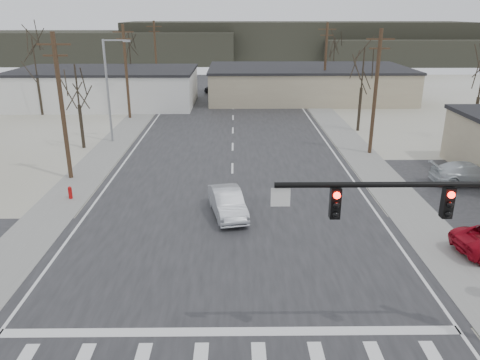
# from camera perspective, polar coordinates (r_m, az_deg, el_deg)

# --- Properties ---
(ground) EXTENTS (140.00, 140.00, 0.00)m
(ground) POSITION_cam_1_polar(r_m,az_deg,el_deg) (22.51, -1.09, -9.96)
(ground) COLOR silver
(ground) RESTS_ON ground
(main_road) EXTENTS (18.00, 110.00, 0.05)m
(main_road) POSITION_cam_1_polar(r_m,az_deg,el_deg) (36.30, -0.93, 1.91)
(main_road) COLOR #232325
(main_road) RESTS_ON ground
(cross_road) EXTENTS (90.00, 10.00, 0.04)m
(cross_road) POSITION_cam_1_polar(r_m,az_deg,el_deg) (22.50, -1.09, -9.91)
(cross_road) COLOR #232325
(cross_road) RESTS_ON ground
(sidewalk_left) EXTENTS (3.00, 90.00, 0.06)m
(sidewalk_left) POSITION_cam_1_polar(r_m,az_deg,el_deg) (42.48, -15.39, 3.88)
(sidewalk_left) COLOR gray
(sidewalk_left) RESTS_ON ground
(sidewalk_right) EXTENTS (3.00, 90.00, 0.06)m
(sidewalk_right) POSITION_cam_1_polar(r_m,az_deg,el_deg) (42.38, 13.62, 3.99)
(sidewalk_right) COLOR gray
(sidewalk_right) RESTS_ON ground
(traffic_signal_mast) EXTENTS (8.95, 0.43, 7.20)m
(traffic_signal_mast) POSITION_cam_1_polar(r_m,az_deg,el_deg) (16.71, 26.95, -5.38)
(traffic_signal_mast) COLOR black
(traffic_signal_mast) RESTS_ON ground
(fire_hydrant) EXTENTS (0.24, 0.24, 0.87)m
(fire_hydrant) POSITION_cam_1_polar(r_m,az_deg,el_deg) (31.33, -20.00, -1.46)
(fire_hydrant) COLOR #A50C0C
(fire_hydrant) RESTS_ON ground
(building_left_far) EXTENTS (22.30, 12.30, 4.50)m
(building_left_far) POSITION_cam_1_polar(r_m,az_deg,el_deg) (62.35, -15.99, 10.84)
(building_left_far) COLOR silver
(building_left_far) RESTS_ON ground
(building_right_far) EXTENTS (26.30, 14.30, 4.30)m
(building_right_far) POSITION_cam_1_polar(r_m,az_deg,el_deg) (64.92, 8.21, 11.62)
(building_right_far) COLOR tan
(building_right_far) RESTS_ON ground
(upole_left_b) EXTENTS (2.20, 0.30, 10.00)m
(upole_left_b) POSITION_cam_1_polar(r_m,az_deg,el_deg) (34.16, -20.90, 8.49)
(upole_left_b) COLOR #462D20
(upole_left_b) RESTS_ON ground
(upole_left_c) EXTENTS (2.20, 0.30, 10.00)m
(upole_left_c) POSITION_cam_1_polar(r_m,az_deg,el_deg) (53.19, -13.70, 12.84)
(upole_left_c) COLOR #462D20
(upole_left_c) RESTS_ON ground
(upole_left_d) EXTENTS (2.20, 0.30, 10.00)m
(upole_left_d) POSITION_cam_1_polar(r_m,az_deg,el_deg) (72.74, -10.25, 14.81)
(upole_left_d) COLOR #462D20
(upole_left_d) RESTS_ON ground
(upole_right_a) EXTENTS (2.20, 0.30, 10.00)m
(upole_right_a) POSITION_cam_1_polar(r_m,az_deg,el_deg) (39.65, 16.19, 10.41)
(upole_right_a) COLOR #462D20
(upole_right_a) RESTS_ON ground
(upole_right_b) EXTENTS (2.20, 0.30, 10.00)m
(upole_right_b) POSITION_cam_1_polar(r_m,az_deg,el_deg) (60.90, 10.36, 13.89)
(upole_right_b) COLOR #462D20
(upole_right_b) RESTS_ON ground
(streetlight_main) EXTENTS (2.40, 0.25, 9.00)m
(streetlight_main) POSITION_cam_1_polar(r_m,az_deg,el_deg) (43.40, -15.62, 11.03)
(streetlight_main) COLOR gray
(streetlight_main) RESTS_ON ground
(tree_left_near) EXTENTS (3.30, 3.30, 7.35)m
(tree_left_near) POSITION_cam_1_polar(r_m,az_deg,el_deg) (42.11, -19.25, 10.61)
(tree_left_near) COLOR #322A1E
(tree_left_near) RESTS_ON ground
(tree_right_mid) EXTENTS (3.74, 3.74, 8.33)m
(tree_right_mid) POSITION_cam_1_polar(r_m,az_deg,el_deg) (47.46, 14.75, 12.84)
(tree_right_mid) COLOR #322A1E
(tree_right_mid) RESTS_ON ground
(tree_left_far) EXTENTS (3.96, 3.96, 8.82)m
(tree_left_far) POSITION_cam_1_polar(r_m,az_deg,el_deg) (67.24, -13.31, 15.13)
(tree_left_far) COLOR #322A1E
(tree_left_far) RESTS_ON ground
(tree_right_far) EXTENTS (3.52, 3.52, 7.84)m
(tree_right_far) POSITION_cam_1_polar(r_m,az_deg,el_deg) (73.27, 11.40, 15.06)
(tree_right_far) COLOR #322A1E
(tree_right_far) RESTS_ON ground
(tree_left_mid) EXTENTS (3.96, 3.96, 8.82)m
(tree_left_mid) POSITION_cam_1_polar(r_m,az_deg,el_deg) (58.17, -23.76, 13.37)
(tree_left_mid) COLOR #322A1E
(tree_left_mid) RESTS_ON ground
(hill_left) EXTENTS (70.00, 18.00, 7.00)m
(hill_left) POSITION_cam_1_polar(r_m,az_deg,el_deg) (117.21, -18.79, 15.05)
(hill_left) COLOR #333026
(hill_left) RESTS_ON ground
(hill_center) EXTENTS (80.00, 18.00, 9.00)m
(hill_center) POSITION_cam_1_polar(r_m,az_deg,el_deg) (116.68, 6.92, 16.39)
(hill_center) COLOR #333026
(hill_center) RESTS_ON ground
(hill_right) EXTENTS (60.00, 18.00, 5.50)m
(hill_right) POSITION_cam_1_polar(r_m,az_deg,el_deg) (120.62, 24.52, 14.10)
(hill_right) COLOR #333026
(hill_right) RESTS_ON ground
(sedan_crossing) EXTENTS (2.54, 4.86, 1.53)m
(sedan_crossing) POSITION_cam_1_polar(r_m,az_deg,el_deg) (27.02, -1.54, -2.76)
(sedan_crossing) COLOR #9EA1A8
(sedan_crossing) RESTS_ON main_road
(car_far_a) EXTENTS (1.95, 4.67, 1.35)m
(car_far_a) POSITION_cam_1_polar(r_m,az_deg,el_deg) (66.39, 1.25, 10.74)
(car_far_a) COLOR black
(car_far_a) RESTS_ON main_road
(car_far_b) EXTENTS (3.33, 4.61, 1.46)m
(car_far_b) POSITION_cam_1_polar(r_m,az_deg,el_deg) (70.49, -3.07, 11.29)
(car_far_b) COLOR black
(car_far_b) RESTS_ON main_road
(car_parked_silver) EXTENTS (5.10, 2.07, 1.48)m
(car_parked_silver) POSITION_cam_1_polar(r_m,az_deg,el_deg) (35.53, 26.13, 0.70)
(car_parked_silver) COLOR silver
(car_parked_silver) RESTS_ON parking_lot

